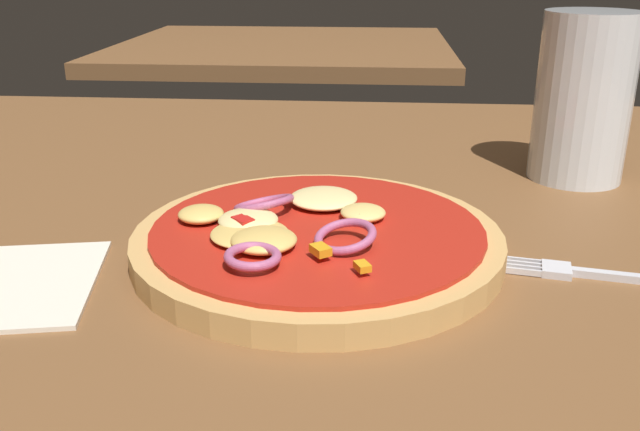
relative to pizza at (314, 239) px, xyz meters
name	(u,v)px	position (x,y,z in m)	size (l,w,h in m)	color
dining_table	(329,259)	(0.01, 0.02, -0.03)	(1.27, 0.95, 0.03)	brown
pizza	(314,239)	(0.00, 0.00, 0.00)	(0.25, 0.25, 0.04)	tan
fork	(613,276)	(0.19, -0.02, -0.01)	(0.18, 0.04, 0.01)	silver
beer_glass	(582,106)	(0.22, 0.19, 0.05)	(0.08, 0.08, 0.15)	silver
napkin	(5,285)	(-0.18, -0.06, -0.01)	(0.13, 0.14, 0.00)	silver
background_table	(284,49)	(-0.17, 1.12, -0.03)	(0.72, 0.65, 0.03)	brown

